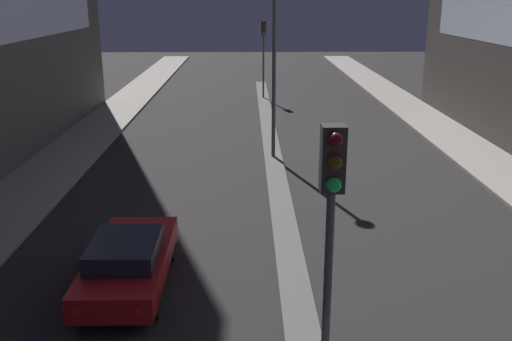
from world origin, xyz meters
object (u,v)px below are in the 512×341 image
at_px(traffic_light_near, 330,223).
at_px(car_left_lane, 128,261).
at_px(street_lamp, 275,12).
at_px(traffic_light_mid, 264,42).

relative_size(traffic_light_near, car_left_lane, 1.12).
distance_m(traffic_light_near, car_left_lane, 7.12).
xyz_separation_m(street_lamp, car_left_lane, (-3.93, -11.14, -5.31)).
xyz_separation_m(traffic_light_near, car_left_lane, (-3.93, 5.10, -3.05)).
height_order(traffic_light_mid, street_lamp, street_lamp).
distance_m(traffic_light_mid, car_left_lane, 26.04).
bearing_deg(traffic_light_mid, car_left_lane, -98.74).
relative_size(traffic_light_mid, car_left_lane, 1.12).
height_order(traffic_light_mid, car_left_lane, traffic_light_mid).
bearing_deg(street_lamp, traffic_light_mid, 90.00).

